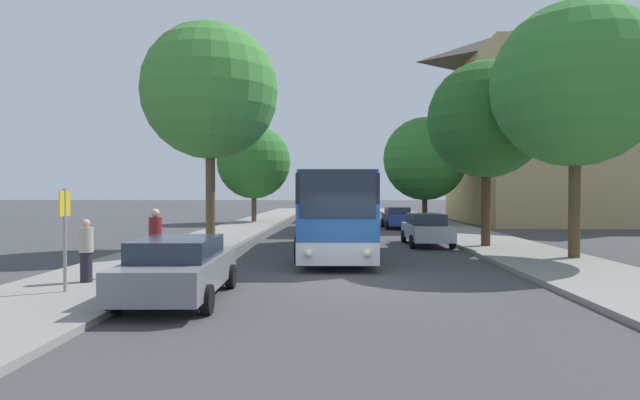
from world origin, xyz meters
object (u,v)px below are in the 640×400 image
bus_rear (336,201)px  tree_left_near (254,162)px  pedestrian_waiting_near (86,251)px  parked_car_right_near (426,229)px  bus_middle (337,203)px  pedestrian_waiting_far (155,241)px  parked_car_left_curb (179,267)px  tree_right_mid (425,159)px  tree_left_far (210,92)px  tree_right_far (486,120)px  parked_car_right_far (397,217)px  bus_stop_sign (65,228)px  tree_right_near (575,85)px  bus_front (334,211)px

bus_rear → tree_left_near: bearing=-136.0°
pedestrian_waiting_near → parked_car_right_near: bearing=119.5°
bus_middle → pedestrian_waiting_far: bearing=-103.5°
parked_car_left_curb → tree_right_mid: size_ratio=0.56×
tree_right_mid → parked_car_right_near: bearing=-99.7°
tree_left_far → tree_right_far: (11.98, 1.13, -1.09)m
parked_car_right_far → bus_rear: bearing=-71.3°
parked_car_left_curb → tree_right_mid: 29.70m
parked_car_left_curb → bus_stop_sign: bearing=174.2°
bus_rear → tree_left_far: tree_left_far is taller
parked_car_right_far → tree_right_near: 17.98m
parked_car_right_near → parked_car_right_far: 11.10m
tree_left_far → parked_car_right_near: bearing=15.1°
bus_rear → bus_stop_sign: bearing=-99.8°
bus_front → tree_right_mid: bearing=68.0°
tree_right_mid → bus_rear: bearing=131.9°
tree_right_mid → bus_middle: bearing=-139.4°
parked_car_right_far → tree_right_mid: bearing=-124.0°
tree_left_near → tree_right_near: tree_right_near is taller
tree_left_far → tree_right_far: tree_left_far is taller
pedestrian_waiting_far → tree_left_near: 26.53m
pedestrian_waiting_near → tree_left_near: 27.62m
bus_rear → pedestrian_waiting_near: 34.28m
bus_stop_sign → tree_right_mid: size_ratio=0.30×
tree_right_mid → tree_right_far: size_ratio=1.00×
pedestrian_waiting_far → bus_rear: bearing=108.2°
parked_car_left_curb → tree_right_mid: (10.48, 27.45, 4.33)m
bus_middle → parked_car_right_far: (4.20, 1.80, -1.04)m
parked_car_right_far → bus_stop_sign: bus_stop_sign is taller
bus_front → pedestrian_waiting_near: size_ratio=6.65×
parked_car_right_near → bus_stop_sign: 16.19m
pedestrian_waiting_near → tree_right_near: size_ratio=0.18×
bus_rear → tree_right_near: tree_right_near is taller
tree_left_near → tree_right_far: size_ratio=0.95×
parked_car_left_curb → tree_right_near: size_ratio=0.50×
bus_rear → tree_right_mid: (6.84, -7.62, 3.37)m
bus_middle → tree_left_far: (-5.42, -11.90, 4.98)m
tree_left_near → tree_left_far: bearing=-86.1°
pedestrian_waiting_far → tree_right_mid: bearing=91.5°
bus_middle → tree_right_mid: (6.80, 5.84, 3.28)m
tree_right_near → pedestrian_waiting_far: bearing=-162.6°
bus_middle → tree_right_mid: size_ratio=1.29×
bus_middle → tree_left_far: tree_left_far is taller
bus_middle → bus_stop_sign: bearing=-105.0°
parked_car_right_near → parked_car_right_far: size_ratio=0.98×
parked_car_right_far → pedestrian_waiting_near: size_ratio=2.72×
parked_car_right_far → tree_left_far: size_ratio=0.47×
parked_car_right_far → bus_stop_sign: 25.58m
bus_front → bus_rear: bearing=88.4°
pedestrian_waiting_far → tree_right_far: size_ratio=0.23×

